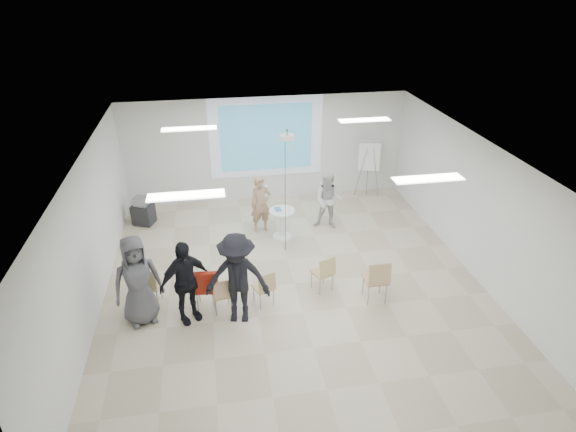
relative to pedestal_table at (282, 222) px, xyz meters
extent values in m
cube|color=beige|center=(-0.05, -2.02, -0.50)|extent=(8.00, 9.00, 0.10)
cube|color=white|center=(-0.05, -2.02, 2.60)|extent=(8.00, 9.00, 0.10)
cube|color=silver|center=(-0.05, 2.53, 1.05)|extent=(8.00, 0.10, 3.00)
cube|color=silver|center=(-4.10, -2.02, 1.05)|extent=(0.10, 9.00, 3.00)
cube|color=silver|center=(4.00, -2.02, 1.05)|extent=(0.10, 9.00, 3.00)
cube|color=silver|center=(-0.05, 2.46, 1.40)|extent=(3.20, 0.01, 2.30)
cube|color=teal|center=(-0.05, 2.45, 1.40)|extent=(2.60, 0.01, 1.90)
cylinder|color=white|center=(0.00, 0.00, -0.42)|extent=(0.53, 0.53, 0.05)
cylinder|color=white|center=(0.00, 0.00, -0.07)|extent=(0.14, 0.14, 0.70)
cylinder|color=white|center=(0.00, 0.00, 0.31)|extent=(0.72, 0.72, 0.04)
cube|color=silver|center=(0.06, -0.03, 0.34)|extent=(0.25, 0.21, 0.01)
cube|color=teal|center=(-0.09, 0.05, 0.35)|extent=(0.18, 0.23, 0.02)
imported|color=tan|center=(-0.47, 0.47, 0.40)|extent=(0.69, 0.53, 1.70)
imported|color=silver|center=(1.28, 0.36, 0.40)|extent=(0.99, 0.90, 1.70)
cube|color=white|center=(-0.29, 0.72, 0.67)|extent=(0.07, 0.14, 0.04)
cube|color=white|center=(1.10, 0.61, 0.70)|extent=(0.08, 0.12, 0.04)
cube|color=tan|center=(-3.05, -2.20, 0.00)|extent=(0.48, 0.48, 0.04)
cube|color=#D0B878|center=(-3.08, -2.40, 0.25)|extent=(0.43, 0.15, 0.40)
cylinder|color=#96999E|center=(-3.24, -2.35, -0.23)|extent=(0.02, 0.02, 0.44)
cylinder|color=gray|center=(-2.90, -2.40, -0.23)|extent=(0.02, 0.02, 0.44)
cylinder|color=#97999F|center=(-3.19, -2.01, -0.23)|extent=(0.02, 0.02, 0.44)
cylinder|color=#92949B|center=(-2.85, -2.06, -0.23)|extent=(0.02, 0.02, 0.44)
cube|color=tan|center=(-1.92, -2.49, 0.00)|extent=(0.46, 0.46, 0.04)
cube|color=tan|center=(-1.94, -2.69, 0.25)|extent=(0.43, 0.12, 0.40)
cylinder|color=#96979E|center=(-2.11, -2.64, -0.23)|extent=(0.02, 0.02, 0.44)
cylinder|color=#919499|center=(-1.77, -2.68, -0.23)|extent=(0.02, 0.02, 0.44)
cylinder|color=gray|center=(-2.08, -2.30, -0.23)|extent=(0.02, 0.02, 0.44)
cylinder|color=#94979C|center=(-1.74, -2.34, -0.23)|extent=(0.02, 0.02, 0.44)
cube|color=tan|center=(-1.63, -2.67, -0.04)|extent=(0.42, 0.42, 0.04)
cube|color=tan|center=(-1.60, -2.84, 0.18)|extent=(0.38, 0.12, 0.36)
cylinder|color=#92959A|center=(-1.76, -2.84, -0.25)|extent=(0.02, 0.02, 0.39)
cylinder|color=gray|center=(-1.46, -2.80, -0.25)|extent=(0.02, 0.02, 0.39)
cylinder|color=gray|center=(-1.79, -2.54, -0.25)|extent=(0.02, 0.02, 0.39)
cylinder|color=gray|center=(-1.49, -2.50, -0.25)|extent=(0.02, 0.02, 0.39)
cube|color=tan|center=(-0.79, -2.59, -0.05)|extent=(0.48, 0.48, 0.04)
cube|color=tan|center=(-0.73, -2.75, 0.17)|extent=(0.37, 0.20, 0.35)
cylinder|color=#94979C|center=(-0.88, -2.78, -0.25)|extent=(0.02, 0.02, 0.39)
cylinder|color=gray|center=(-0.60, -2.68, -0.25)|extent=(0.02, 0.02, 0.39)
cylinder|color=gray|center=(-0.98, -2.50, -0.25)|extent=(0.02, 0.02, 0.39)
cylinder|color=gray|center=(-0.70, -2.40, -0.25)|extent=(0.02, 0.02, 0.39)
cube|color=tan|center=(0.50, -2.30, -0.03)|extent=(0.51, 0.51, 0.04)
cube|color=tan|center=(0.57, -2.47, 0.21)|extent=(0.39, 0.22, 0.37)
cylinder|color=gray|center=(0.41, -2.50, -0.24)|extent=(0.03, 0.03, 0.41)
cylinder|color=gray|center=(0.70, -2.38, -0.24)|extent=(0.03, 0.03, 0.41)
cylinder|color=#94979C|center=(0.29, -2.21, -0.24)|extent=(0.03, 0.03, 0.41)
cylinder|color=gray|center=(0.58, -2.09, -0.24)|extent=(0.03, 0.03, 0.41)
cube|color=tan|center=(1.48, -2.82, 0.04)|extent=(0.46, 0.46, 0.04)
cube|color=tan|center=(1.48, -3.04, 0.31)|extent=(0.46, 0.10, 0.43)
cylinder|color=#96989F|center=(1.29, -3.00, -0.21)|extent=(0.02, 0.02, 0.48)
cylinder|color=gray|center=(1.66, -3.01, -0.21)|extent=(0.02, 0.02, 0.48)
cylinder|color=gray|center=(1.30, -2.63, -0.21)|extent=(0.02, 0.02, 0.48)
cylinder|color=gray|center=(1.67, -2.64, -0.21)|extent=(0.02, 0.02, 0.48)
cube|color=maroon|center=(-1.92, -2.71, 0.27)|extent=(0.50, 0.16, 0.46)
imported|color=black|center=(-1.63, -2.65, -0.02)|extent=(0.32, 0.25, 0.02)
imported|color=black|center=(-2.29, -2.82, 0.54)|extent=(1.34, 1.15, 1.98)
imported|color=black|center=(-1.31, -2.99, 0.62)|extent=(1.51, 1.02, 2.14)
imported|color=#56565B|center=(-3.16, -2.71, 0.59)|extent=(1.17, 0.96, 2.07)
cylinder|color=gray|center=(2.64, 2.01, 0.35)|extent=(0.25, 0.26, 1.56)
cylinder|color=#96999E|center=(3.07, 1.89, 0.35)|extent=(0.33, 0.12, 1.56)
cylinder|color=gray|center=(2.93, 2.22, 0.35)|extent=(0.11, 0.34, 1.56)
cube|color=white|center=(2.88, 2.05, 0.83)|extent=(0.64, 0.33, 0.87)
cube|color=#95989E|center=(2.89, 2.09, 1.23)|extent=(0.63, 0.21, 0.06)
cube|color=black|center=(-3.52, 1.34, -0.15)|extent=(0.64, 0.59, 0.52)
cube|color=#93959B|center=(-3.52, 1.34, 0.22)|extent=(0.46, 0.43, 0.23)
cylinder|color=black|center=(-3.77, 1.28, -0.41)|extent=(0.08, 0.08, 0.06)
cylinder|color=black|center=(-3.39, 1.12, -0.41)|extent=(0.08, 0.08, 0.06)
cylinder|color=black|center=(-3.65, 1.57, -0.41)|extent=(0.08, 0.08, 0.06)
cylinder|color=black|center=(-3.26, 1.41, -0.41)|extent=(0.08, 0.08, 0.06)
cube|color=white|center=(0.05, -0.52, 2.37)|extent=(0.30, 0.25, 0.10)
cylinder|color=gray|center=(0.05, -0.52, 2.48)|extent=(0.04, 0.04, 0.14)
cylinder|color=black|center=(-0.01, -0.60, 0.94)|extent=(0.01, 0.01, 2.77)
cylinder|color=white|center=(0.09, -0.62, 0.94)|extent=(0.01, 0.01, 2.77)
cube|color=white|center=(-2.05, -0.02, 2.52)|extent=(1.20, 0.30, 0.02)
cube|color=white|center=(1.95, -0.02, 2.52)|extent=(1.20, 0.30, 0.02)
cube|color=white|center=(-2.05, -3.52, 2.52)|extent=(1.20, 0.30, 0.02)
cube|color=white|center=(1.95, -3.52, 2.52)|extent=(1.20, 0.30, 0.02)
camera|label=1|loc=(-1.62, -10.48, 5.71)|focal=30.00mm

